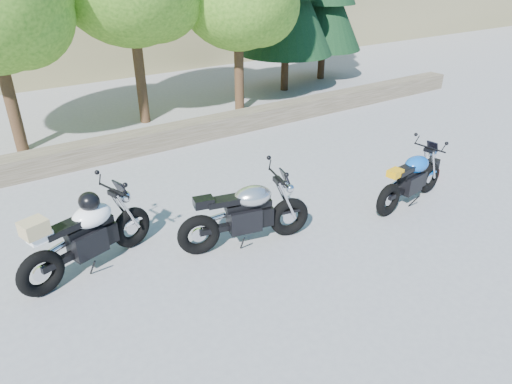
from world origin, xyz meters
TOP-DOWN VIEW (x-y plane):
  - ground at (0.00, 0.00)m, footprint 90.00×90.00m
  - stone_wall at (0.00, 5.50)m, footprint 22.00×0.55m
  - silver_bike at (-0.15, 0.76)m, footprint 2.22×0.81m
  - white_bike at (-2.45, 1.50)m, footprint 2.16×0.93m
  - blue_bike at (3.18, 0.22)m, footprint 2.02×0.64m
  - backpack at (4.50, 0.71)m, footprint 0.33×0.30m

SIDE VIEW (x-z plane):
  - ground at x=0.00m, z-range 0.00..0.00m
  - backpack at x=4.50m, z-range -0.01..0.39m
  - stone_wall at x=0.00m, z-range 0.00..0.50m
  - blue_bike at x=3.18m, z-range -0.01..1.00m
  - silver_bike at x=-0.15m, z-range -0.02..1.11m
  - white_bike at x=-2.45m, z-range -0.01..1.22m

